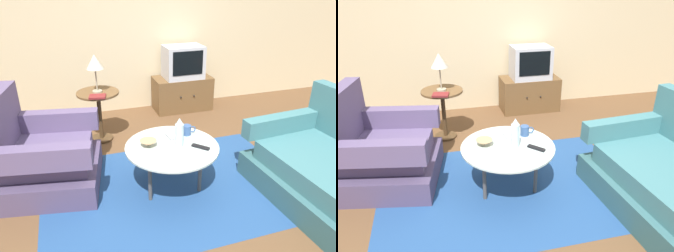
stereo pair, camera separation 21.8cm
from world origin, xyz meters
The scene contains 15 objects.
ground_plane centered at (0.00, 0.00, 0.00)m, with size 16.00×16.00×0.00m, color brown.
back_wall centered at (0.00, 2.36, 1.35)m, with size 9.00×0.12×2.70m, color #CCB78E.
area_rug centered at (-0.12, 0.14, 0.00)m, with size 2.44×1.67×0.00m, color navy.
armchair centered at (-1.28, 0.57, 0.31)m, with size 1.06×1.05×0.95m.
coffee_table centered at (-0.11, 0.14, 0.43)m, with size 0.87×0.87×0.46m.
side_table centered at (-0.63, 1.39, 0.45)m, with size 0.50×0.50×0.63m.
tv_stand centered at (0.68, 2.04, 0.25)m, with size 0.86×0.46×0.50m.
television centered at (0.68, 2.02, 0.74)m, with size 0.56×0.40×0.47m.
table_lamp centered at (-0.63, 1.38, 0.98)m, with size 0.20×0.20×0.45m.
vase centered at (-0.05, 0.13, 0.60)m, with size 0.08×0.08×0.28m.
mug centered at (0.10, 0.32, 0.51)m, with size 0.14×0.09×0.10m.
bowl centered at (-0.32, 0.21, 0.49)m, with size 0.16×0.16×0.06m.
tv_remote_dark centered at (0.12, 0.03, 0.47)m, with size 0.14×0.15×0.02m.
tv_remote_silver centered at (-0.08, 0.32, 0.47)m, with size 0.06×0.16×0.02m.
book centered at (-0.65, 1.20, 0.64)m, with size 0.21×0.17×0.02m.
Camera 2 is at (-0.74, -2.37, 1.90)m, focal length 34.43 mm.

